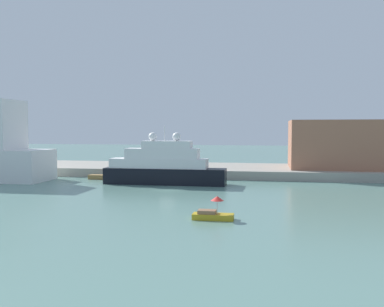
{
  "coord_description": "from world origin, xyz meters",
  "views": [
    {
      "loc": [
        16.3,
        -67.82,
        10.15
      ],
      "look_at": [
        3.06,
        6.0,
        5.82
      ],
      "focal_mm": 39.65,
      "sensor_mm": 36.0,
      "label": 1
    }
  ],
  "objects_px": {
    "harbor_building": "(342,144)",
    "mooring_bollard": "(171,167)",
    "large_yacht": "(163,167)",
    "parked_car": "(142,163)",
    "person_figure": "(161,164)",
    "work_barge": "(105,177)",
    "small_motorboat": "(213,213)"
  },
  "relations": [
    {
      "from": "large_yacht",
      "to": "small_motorboat",
      "type": "distance_m",
      "value": 31.71
    },
    {
      "from": "small_motorboat",
      "to": "parked_car",
      "type": "height_order",
      "value": "parked_car"
    },
    {
      "from": "parked_car",
      "to": "person_figure",
      "type": "distance_m",
      "value": 7.11
    },
    {
      "from": "work_barge",
      "to": "mooring_bollard",
      "type": "xyz_separation_m",
      "value": [
        12.65,
        4.63,
        1.78
      ]
    },
    {
      "from": "work_barge",
      "to": "parked_car",
      "type": "distance_m",
      "value": 12.21
    },
    {
      "from": "parked_car",
      "to": "person_figure",
      "type": "bearing_deg",
      "value": -37.73
    },
    {
      "from": "large_yacht",
      "to": "mooring_bollard",
      "type": "relative_size",
      "value": 26.68
    },
    {
      "from": "mooring_bollard",
      "to": "parked_car",
      "type": "bearing_deg",
      "value": 141.26
    },
    {
      "from": "harbor_building",
      "to": "parked_car",
      "type": "height_order",
      "value": "harbor_building"
    },
    {
      "from": "large_yacht",
      "to": "person_figure",
      "type": "bearing_deg",
      "value": 105.86
    },
    {
      "from": "person_figure",
      "to": "small_motorboat",
      "type": "bearing_deg",
      "value": -68.21
    },
    {
      "from": "person_figure",
      "to": "work_barge",
      "type": "bearing_deg",
      "value": -145.81
    },
    {
      "from": "parked_car",
      "to": "work_barge",
      "type": "bearing_deg",
      "value": -111.73
    },
    {
      "from": "small_motorboat",
      "to": "mooring_bollard",
      "type": "relative_size",
      "value": 5.46
    },
    {
      "from": "large_yacht",
      "to": "harbor_building",
      "type": "distance_m",
      "value": 39.72
    },
    {
      "from": "large_yacht",
      "to": "harbor_building",
      "type": "height_order",
      "value": "harbor_building"
    },
    {
      "from": "parked_car",
      "to": "mooring_bollard",
      "type": "relative_size",
      "value": 5.35
    },
    {
      "from": "work_barge",
      "to": "mooring_bollard",
      "type": "distance_m",
      "value": 13.59
    },
    {
      "from": "harbor_building",
      "to": "person_figure",
      "type": "distance_m",
      "value": 38.93
    },
    {
      "from": "parked_car",
      "to": "mooring_bollard",
      "type": "xyz_separation_m",
      "value": [
        8.19,
        -6.57,
        -0.19
      ]
    },
    {
      "from": "large_yacht",
      "to": "person_figure",
      "type": "height_order",
      "value": "large_yacht"
    },
    {
      "from": "large_yacht",
      "to": "harbor_building",
      "type": "relative_size",
      "value": 1.02
    },
    {
      "from": "large_yacht",
      "to": "mooring_bollard",
      "type": "xyz_separation_m",
      "value": [
        -0.88,
        9.94,
        -1.02
      ]
    },
    {
      "from": "small_motorboat",
      "to": "mooring_bollard",
      "type": "xyz_separation_m",
      "value": [
        -13.82,
        38.78,
        1.5
      ]
    },
    {
      "from": "large_yacht",
      "to": "person_figure",
      "type": "distance_m",
      "value": 12.65
    },
    {
      "from": "small_motorboat",
      "to": "mooring_bollard",
      "type": "height_order",
      "value": "small_motorboat"
    },
    {
      "from": "person_figure",
      "to": "mooring_bollard",
      "type": "bearing_deg",
      "value": -40.84
    },
    {
      "from": "work_barge",
      "to": "person_figure",
      "type": "height_order",
      "value": "person_figure"
    },
    {
      "from": "small_motorboat",
      "to": "person_figure",
      "type": "relative_size",
      "value": 2.51
    },
    {
      "from": "work_barge",
      "to": "harbor_building",
      "type": "distance_m",
      "value": 50.51
    },
    {
      "from": "large_yacht",
      "to": "work_barge",
      "type": "height_order",
      "value": "large_yacht"
    },
    {
      "from": "harbor_building",
      "to": "mooring_bollard",
      "type": "distance_m",
      "value": 36.97
    }
  ]
}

